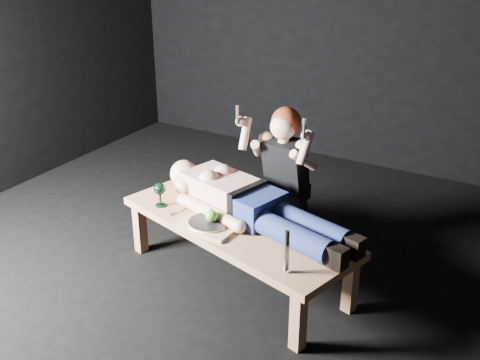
% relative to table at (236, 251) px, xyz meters
% --- Properties ---
extents(ground, '(5.00, 5.00, 0.00)m').
position_rel_table_xyz_m(ground, '(-0.14, 0.03, -0.23)').
color(ground, black).
rests_on(ground, ground).
extents(back_wall, '(5.00, 0.00, 5.00)m').
position_rel_table_xyz_m(back_wall, '(-0.14, 2.53, 1.27)').
color(back_wall, black).
rests_on(back_wall, ground).
extents(table, '(1.85, 1.09, 0.45)m').
position_rel_table_xyz_m(table, '(0.00, 0.00, 0.00)').
color(table, '#A16D48').
rests_on(table, ground).
extents(lying_man, '(1.90, 1.01, 0.28)m').
position_rel_table_xyz_m(lying_man, '(0.08, 0.10, 0.36)').
color(lying_man, tan).
rests_on(lying_man, table).
extents(kneeling_woman, '(0.69, 0.76, 1.20)m').
position_rel_table_xyz_m(kneeling_woman, '(0.13, 0.57, 0.37)').
color(kneeling_woman, black).
rests_on(kneeling_woman, ground).
extents(serving_tray, '(0.41, 0.30, 0.02)m').
position_rel_table_xyz_m(serving_tray, '(-0.13, -0.15, 0.24)').
color(serving_tray, tan).
rests_on(serving_tray, table).
extents(plate, '(0.27, 0.27, 0.02)m').
position_rel_table_xyz_m(plate, '(-0.13, -0.15, 0.26)').
color(plate, white).
rests_on(plate, serving_tray).
extents(apple, '(0.09, 0.09, 0.09)m').
position_rel_table_xyz_m(apple, '(-0.11, -0.14, 0.31)').
color(apple, '#439E21').
rests_on(apple, plate).
extents(goblet, '(0.11, 0.11, 0.18)m').
position_rel_table_xyz_m(goblet, '(-0.60, -0.06, 0.32)').
color(goblet, black).
rests_on(goblet, table).
extents(fork_flat, '(0.05, 0.18, 0.01)m').
position_rel_table_xyz_m(fork_flat, '(-0.43, -0.06, 0.23)').
color(fork_flat, '#B2B2B7').
rests_on(fork_flat, table).
extents(knife_flat, '(0.05, 0.19, 0.01)m').
position_rel_table_xyz_m(knife_flat, '(-0.03, -0.20, 0.23)').
color(knife_flat, '#B2B2B7').
rests_on(knife_flat, table).
extents(spoon_flat, '(0.12, 0.16, 0.01)m').
position_rel_table_xyz_m(spoon_flat, '(-0.03, -0.12, 0.23)').
color(spoon_flat, '#B2B2B7').
rests_on(spoon_flat, table).
extents(carving_knife, '(0.04, 0.05, 0.28)m').
position_rel_table_xyz_m(carving_knife, '(0.56, -0.38, 0.36)').
color(carving_knife, '#B2B2B7').
rests_on(carving_knife, table).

